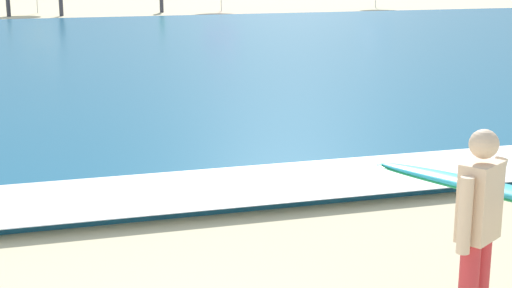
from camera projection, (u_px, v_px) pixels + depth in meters
The scene contains 3 objects.
sea at pixel (47, 60), 21.70m from camera, with size 120.00×28.00×0.14m, color #1E6084.
surf_foam at pixel (82, 199), 9.20m from camera, with size 120.00×1.68×0.01m, color white.
surfer_with_board at pixel (493, 212), 5.99m from camera, with size 1.59×2.27×1.73m.
Camera 1 is at (-0.51, -4.34, 2.98)m, focal length 54.48 mm.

